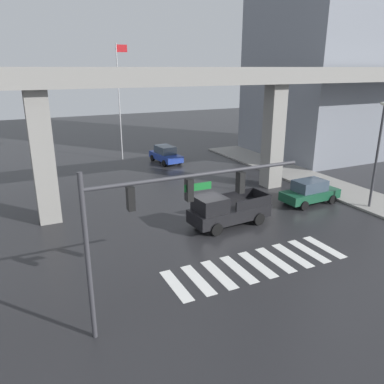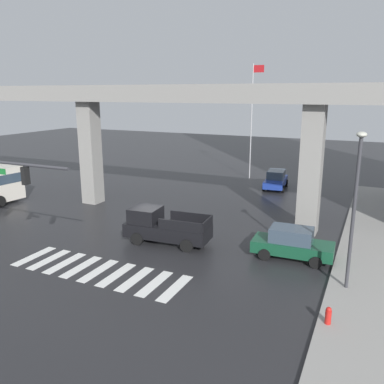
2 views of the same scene
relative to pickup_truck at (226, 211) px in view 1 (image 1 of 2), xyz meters
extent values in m
plane|color=#232326|center=(-1.06, 0.49, -0.99)|extent=(120.00, 120.00, 0.00)
cube|color=silver|center=(-5.46, -4.90, -0.98)|extent=(0.55, 2.80, 0.01)
cube|color=silver|center=(-4.36, -4.90, -0.98)|extent=(0.55, 2.80, 0.01)
cube|color=silver|center=(-3.26, -4.90, -0.98)|extent=(0.55, 2.80, 0.01)
cube|color=silver|center=(-2.16, -4.90, -0.98)|extent=(0.55, 2.80, 0.01)
cube|color=silver|center=(-1.06, -4.90, -0.98)|extent=(0.55, 2.80, 0.01)
cube|color=silver|center=(0.04, -4.90, -0.98)|extent=(0.55, 2.80, 0.01)
cube|color=silver|center=(1.14, -4.90, -0.98)|extent=(0.55, 2.80, 0.01)
cube|color=silver|center=(2.24, -4.90, -0.98)|extent=(0.55, 2.80, 0.01)
cube|color=silver|center=(3.34, -4.90, -0.98)|extent=(0.55, 2.80, 0.01)
cube|color=gray|center=(-1.06, 5.54, 7.76)|extent=(51.32, 2.51, 1.20)
cube|color=gray|center=(-9.66, 5.54, 3.08)|extent=(1.30, 1.30, 8.15)
cube|color=gray|center=(7.55, 5.54, 3.08)|extent=(1.30, 1.30, 8.15)
cube|color=gray|center=(11.73, 2.49, -0.91)|extent=(4.00, 36.00, 0.15)
cube|color=black|center=(0.30, 0.02, -0.21)|extent=(5.23, 2.30, 0.80)
cube|color=black|center=(-1.15, -0.09, 0.64)|extent=(1.83, 1.88, 0.90)
cube|color=#3F5160|center=(-1.61, -0.13, 0.64)|extent=(0.23, 1.67, 0.77)
cube|color=black|center=(1.51, -0.76, 0.49)|extent=(2.65, 0.31, 0.60)
cube|color=black|center=(1.37, 0.99, 0.49)|extent=(2.65, 0.31, 0.60)
cube|color=black|center=(2.79, 0.22, 0.49)|extent=(0.24, 1.75, 0.60)
cylinder|color=black|center=(-1.21, -1.00, -0.61)|extent=(0.78, 0.34, 0.76)
cylinder|color=black|center=(-1.35, 0.80, -0.61)|extent=(0.78, 0.34, 0.76)
cylinder|color=black|center=(1.95, -0.75, -0.61)|extent=(0.78, 0.34, 0.76)
cylinder|color=black|center=(1.80, 1.05, -0.61)|extent=(0.78, 0.34, 0.76)
cube|color=#14472D|center=(7.54, 0.91, -0.35)|extent=(4.37, 1.93, 0.64)
cube|color=#384756|center=(7.44, 0.91, 0.35)|extent=(2.29, 1.58, 0.76)
cylinder|color=black|center=(8.84, 1.82, -0.67)|extent=(0.65, 0.26, 0.64)
cylinder|color=black|center=(8.91, 0.10, -0.67)|extent=(0.65, 0.26, 0.64)
cylinder|color=black|center=(6.18, 1.72, -0.67)|extent=(0.65, 0.26, 0.64)
cylinder|color=black|center=(6.25, 0.00, -0.67)|extent=(0.65, 0.26, 0.64)
cube|color=#1E3899|center=(2.81, 16.75, -0.35)|extent=(2.17, 4.45, 0.64)
cube|color=#384756|center=(2.80, 16.85, 0.35)|extent=(1.71, 2.37, 0.76)
cylinder|color=black|center=(3.80, 15.51, -0.67)|extent=(0.30, 0.66, 0.64)
cylinder|color=black|center=(2.08, 15.34, -0.67)|extent=(0.30, 0.66, 0.64)
cylinder|color=black|center=(3.54, 18.16, -0.67)|extent=(0.30, 0.66, 0.64)
cylinder|color=black|center=(1.82, 17.99, -0.67)|extent=(0.30, 0.66, 0.64)
cylinder|color=#38383D|center=(-9.46, -6.73, 2.11)|extent=(0.18, 0.18, 6.20)
cylinder|color=#38383D|center=(-5.16, -6.73, 4.61)|extent=(8.60, 0.14, 0.14)
cube|color=black|center=(-7.86, -6.73, 4.09)|extent=(0.24, 0.32, 0.84)
sphere|color=red|center=(-7.86, -6.73, 4.35)|extent=(0.17, 0.17, 0.17)
cube|color=black|center=(-5.66, -6.73, 4.09)|extent=(0.24, 0.32, 0.84)
sphere|color=red|center=(-5.66, -6.73, 4.35)|extent=(0.17, 0.17, 0.17)
cube|color=black|center=(-3.46, -6.73, 4.09)|extent=(0.24, 0.32, 0.84)
sphere|color=red|center=(-3.46, -6.73, 4.35)|extent=(0.17, 0.17, 0.17)
cube|color=#19722D|center=(-5.30, -6.73, 4.16)|extent=(1.10, 0.04, 0.28)
cylinder|color=#38383D|center=(10.53, -1.74, 2.51)|extent=(0.16, 0.16, 7.00)
cylinder|color=silver|center=(-0.79, 20.16, 4.81)|extent=(0.12, 0.12, 11.59)
cube|color=red|center=(-0.24, 20.16, 10.11)|extent=(1.10, 0.04, 0.70)
camera|label=1|loc=(-11.24, -18.55, 8.32)|focal=35.39mm
camera|label=2|loc=(11.18, -19.83, 7.83)|focal=37.31mm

